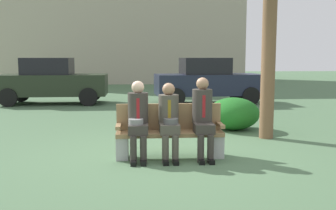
{
  "coord_description": "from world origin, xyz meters",
  "views": [
    {
      "loc": [
        -0.48,
        -6.54,
        1.69
      ],
      "look_at": [
        0.03,
        0.19,
        0.85
      ],
      "focal_mm": 40.91,
      "sensor_mm": 36.0,
      "label": 1
    }
  ],
  "objects": [
    {
      "name": "seated_man_left",
      "position": [
        -0.5,
        -0.28,
        0.73
      ],
      "size": [
        0.34,
        0.72,
        1.31
      ],
      "color": "#38332D",
      "rests_on": "ground"
    },
    {
      "name": "parked_car_far",
      "position": [
        2.06,
        7.48,
        0.84
      ],
      "size": [
        4.02,
        1.97,
        1.68
      ],
      "color": "#1E2338",
      "rests_on": "ground"
    },
    {
      "name": "shrub_near_bench",
      "position": [
        1.73,
        2.22,
        0.38
      ],
      "size": [
        1.22,
        1.11,
        0.76
      ],
      "primitive_type": "ellipsoid",
      "color": "#1F6720",
      "rests_on": "ground"
    },
    {
      "name": "ground_plane",
      "position": [
        0.0,
        0.0,
        0.0
      ],
      "size": [
        80.0,
        80.0,
        0.0
      ],
      "primitive_type": "plane",
      "color": "#4A6B49"
    },
    {
      "name": "seated_man_right",
      "position": [
        0.58,
        -0.27,
        0.76
      ],
      "size": [
        0.34,
        0.72,
        1.36
      ],
      "color": "#38332D",
      "rests_on": "ground"
    },
    {
      "name": "seated_man_middle",
      "position": [
        0.01,
        -0.28,
        0.71
      ],
      "size": [
        0.34,
        0.72,
        1.27
      ],
      "color": "#4C473D",
      "rests_on": "ground"
    },
    {
      "name": "park_bench",
      "position": [
        0.03,
        -0.15,
        0.42
      ],
      "size": [
        1.8,
        0.44,
        0.9
      ],
      "color": "#99754C",
      "rests_on": "ground"
    },
    {
      "name": "parked_car_near",
      "position": [
        -3.67,
        7.71,
        0.84
      ],
      "size": [
        3.92,
        1.73,
        1.68
      ],
      "color": "#232D1E",
      "rests_on": "ground"
    },
    {
      "name": "building_backdrop",
      "position": [
        -1.59,
        21.66,
        5.57
      ],
      "size": [
        16.7,
        8.22,
        11.09
      ],
      "color": "#AEA48F",
      "rests_on": "ground"
    }
  ]
}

